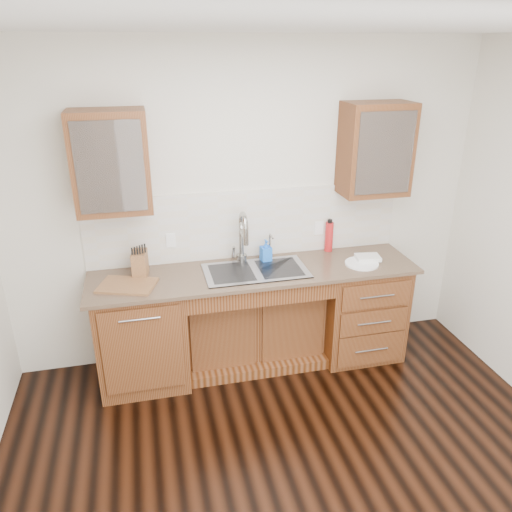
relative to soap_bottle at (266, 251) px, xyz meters
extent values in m
cube|color=black|center=(-0.13, -1.59, -1.06)|extent=(4.00, 3.50, 0.10)
cube|color=white|center=(-0.13, -1.59, 1.74)|extent=(4.00, 3.50, 0.10)
cube|color=silver|center=(-0.13, 0.21, 0.34)|extent=(4.00, 0.10, 2.70)
cube|color=#593014|center=(-1.08, -0.15, -0.57)|extent=(0.70, 0.62, 0.88)
cube|color=#593014|center=(-0.13, -0.06, -0.66)|extent=(1.20, 0.44, 0.70)
cube|color=#593014|center=(0.82, -0.15, -0.57)|extent=(0.70, 0.62, 0.88)
cube|color=#84705B|center=(-0.13, -0.17, -0.11)|extent=(2.70, 0.65, 0.03)
cube|color=beige|center=(-0.13, 0.15, 0.20)|extent=(2.70, 0.02, 0.59)
cube|color=#9E9EA5|center=(-0.13, -0.18, -0.18)|extent=(0.84, 0.46, 0.19)
cylinder|color=#999993|center=(-0.20, 0.05, 0.10)|extent=(0.04, 0.04, 0.40)
cylinder|color=#999993|center=(0.05, 0.06, 0.02)|extent=(0.02, 0.02, 0.24)
cube|color=#593014|center=(-1.18, -0.01, 0.82)|extent=(0.55, 0.34, 0.75)
cube|color=#593014|center=(0.92, -0.01, 0.82)|extent=(0.55, 0.34, 0.75)
cube|color=white|center=(-0.78, 0.13, 0.11)|extent=(0.08, 0.01, 0.12)
cube|color=white|center=(0.52, 0.13, 0.11)|extent=(0.08, 0.01, 0.12)
imported|color=blue|center=(0.00, 0.00, 0.00)|extent=(0.10, 0.10, 0.19)
cylinder|color=red|center=(0.60, 0.10, 0.04)|extent=(0.09, 0.09, 0.27)
cylinder|color=white|center=(0.77, -0.25, -0.09)|extent=(0.31, 0.31, 0.02)
cube|color=silver|center=(0.85, -0.20, -0.07)|extent=(0.22, 0.17, 0.03)
cube|color=brown|center=(-1.05, -0.04, 0.00)|extent=(0.14, 0.20, 0.20)
cube|color=#A16237|center=(-1.15, -0.22, -0.09)|extent=(0.49, 0.41, 0.02)
imported|color=white|center=(-1.34, -0.01, 0.77)|extent=(0.16, 0.16, 0.10)
imported|color=white|center=(-1.03, -0.01, 0.77)|extent=(0.15, 0.15, 0.10)
imported|color=silver|center=(0.80, -0.01, 0.77)|extent=(0.17, 0.17, 0.10)
imported|color=silver|center=(1.05, -0.01, 0.76)|extent=(0.12, 0.12, 0.09)
camera|label=1|loc=(-0.98, -3.78, 1.62)|focal=35.00mm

